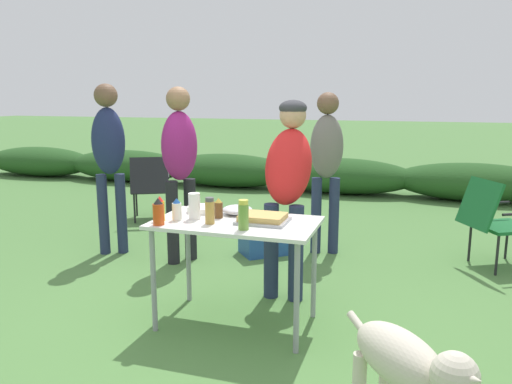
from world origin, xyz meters
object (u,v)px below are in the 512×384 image
folding_table (236,232)px  camp_chair_green_behind_table (150,185)px  paper_cup_stack (194,206)px  standing_person_in_dark_puffer (288,176)px  camp_chair_near_hedge (494,218)px  beer_bottle (219,208)px  standing_person_in_red_jacket (109,151)px  spice_jar (210,211)px  cooler_box (266,237)px  standing_person_in_gray_fleece (327,157)px  mayo_bottle (177,210)px  dog (406,370)px  food_tray (263,219)px  relish_jar (243,215)px  standing_person_in_olive_jacket (180,158)px  mustard_bottle (160,209)px  hot_sauce_bottle (158,212)px  mixing_bowl (237,210)px  plate_stack (202,209)px

folding_table → camp_chair_green_behind_table: (-2.04, 2.43, -0.20)m
paper_cup_stack → standing_person_in_dark_puffer: 0.84m
folding_table → camp_chair_near_hedge: bearing=44.5°
beer_bottle → standing_person_in_red_jacket: standing_person_in_red_jacket is taller
spice_jar → cooler_box: bearing=94.1°
standing_person_in_gray_fleece → mayo_bottle: bearing=-125.9°
spice_jar → cooler_box: spice_jar is taller
mayo_bottle → camp_chair_near_hedge: mayo_bottle is taller
standing_person_in_dark_puffer → camp_chair_near_hedge: standing_person_in_dark_puffer is taller
dog → paper_cup_stack: bearing=-77.2°
food_tray → camp_chair_green_behind_table: bearing=132.7°
relish_jar → standing_person_in_gray_fleece: size_ratio=0.12×
paper_cup_stack → standing_person_in_olive_jacket: size_ratio=0.11×
standing_person_in_olive_jacket → cooler_box: bearing=-23.7°
mustard_bottle → dog: mustard_bottle is taller
folding_table → relish_jar: size_ratio=5.74×
spice_jar → standing_person_in_gray_fleece: 1.96m
folding_table → mayo_bottle: 0.43m
standing_person_in_dark_puffer → camp_chair_green_behind_table: size_ratio=1.85×
hot_sauce_bottle → standing_person_in_dark_puffer: (0.65, 0.89, 0.13)m
beer_bottle → standing_person_in_olive_jacket: standing_person_in_olive_jacket is taller
hot_sauce_bottle → standing_person_in_olive_jacket: (-0.51, 1.36, 0.18)m
camp_chair_near_hedge → cooler_box: bearing=-112.3°
mixing_bowl → standing_person_in_olive_jacket: (-0.90, 0.92, 0.23)m
hot_sauce_bottle → folding_table: bearing=29.0°
folding_table → camp_chair_near_hedge: 2.61m
hot_sauce_bottle → standing_person_in_dark_puffer: standing_person_in_dark_puffer is taller
standing_person_in_gray_fleece → dog: 3.04m
folding_table → camp_chair_green_behind_table: size_ratio=1.32×
mayo_bottle → dog: size_ratio=0.23×
standing_person_in_olive_jacket → paper_cup_stack: bearing=-117.6°
standing_person_in_olive_jacket → camp_chair_near_hedge: standing_person_in_olive_jacket is taller
plate_stack → spice_jar: (0.18, -0.29, 0.06)m
plate_stack → beer_bottle: size_ratio=1.57×
plate_stack → spice_jar: bearing=-58.0°
beer_bottle → dog: 1.75m
plate_stack → standing_person_in_dark_puffer: (0.52, 0.47, 0.20)m
plate_stack → folding_table: bearing=-28.4°
paper_cup_stack → plate_stack: bearing=98.9°
dog → standing_person_in_gray_fleece: bearing=-114.6°
beer_bottle → hot_sauce_bottle: size_ratio=0.78×
mayo_bottle → cooler_box: mayo_bottle is taller
hot_sauce_bottle → standing_person_in_dark_puffer: 1.10m
standing_person_in_gray_fleece → camp_chair_near_hedge: (1.55, 0.03, -0.51)m
food_tray → standing_person_in_dark_puffer: 0.65m
relish_jar → food_tray: bearing=73.4°
food_tray → standing_person_in_dark_puffer: (0.01, 0.62, 0.19)m
mixing_bowl → mayo_bottle: bearing=-138.7°
standing_person_in_dark_puffer → standing_person_in_gray_fleece: 1.15m
standing_person_in_dark_puffer → cooler_box: 1.31m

